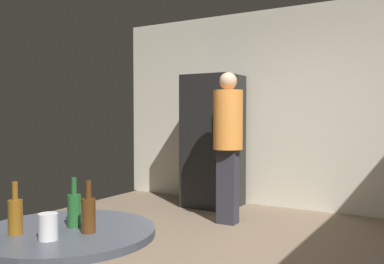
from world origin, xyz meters
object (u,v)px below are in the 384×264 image
(foreground_table, at_px, (67,252))
(plastic_cup_white, at_px, (48,227))
(beer_bottle_amber, at_px, (15,215))
(beer_bottle_brown, at_px, (89,214))
(beer_bottle_green, at_px, (74,209))
(person_in_orange_shirt, at_px, (228,135))
(refrigerator, at_px, (213,141))

(foreground_table, xyz_separation_m, plastic_cup_white, (0.06, -0.15, 0.16))
(foreground_table, relative_size, beer_bottle_amber, 3.48)
(beer_bottle_brown, height_order, beer_bottle_green, same)
(beer_bottle_brown, xyz_separation_m, plastic_cup_white, (-0.07, -0.16, -0.03))
(beer_bottle_amber, distance_m, person_in_orange_shirt, 3.27)
(refrigerator, relative_size, foreground_table, 2.25)
(beer_bottle_brown, distance_m, person_in_orange_shirt, 3.14)
(foreground_table, height_order, beer_bottle_green, beer_bottle_green)
(refrigerator, distance_m, plastic_cup_white, 4.17)
(refrigerator, height_order, person_in_orange_shirt, refrigerator)
(foreground_table, relative_size, plastic_cup_white, 7.27)
(refrigerator, height_order, beer_bottle_brown, refrigerator)
(foreground_table, xyz_separation_m, beer_bottle_green, (-0.00, 0.05, 0.19))
(refrigerator, bearing_deg, plastic_cup_white, -71.37)
(beer_bottle_amber, xyz_separation_m, person_in_orange_shirt, (-0.55, 3.21, 0.21))
(beer_bottle_green, bearing_deg, refrigerator, 108.74)
(beer_bottle_brown, bearing_deg, person_in_orange_shirt, 104.85)
(beer_bottle_green, relative_size, person_in_orange_shirt, 0.13)
(beer_bottle_amber, bearing_deg, foreground_table, 53.74)
(beer_bottle_green, height_order, plastic_cup_white, beer_bottle_green)
(foreground_table, relative_size, beer_bottle_brown, 3.48)
(beer_bottle_brown, relative_size, plastic_cup_white, 2.09)
(foreground_table, height_order, plastic_cup_white, plastic_cup_white)
(foreground_table, bearing_deg, plastic_cup_white, -69.15)
(refrigerator, bearing_deg, beer_bottle_amber, -73.89)
(beer_bottle_amber, distance_m, beer_bottle_brown, 0.31)
(refrigerator, height_order, foreground_table, refrigerator)
(beer_bottle_brown, bearing_deg, plastic_cup_white, -112.53)
(foreground_table, bearing_deg, beer_bottle_green, 91.24)
(foreground_table, xyz_separation_m, beer_bottle_brown, (0.13, 0.01, 0.19))
(plastic_cup_white, bearing_deg, beer_bottle_green, 106.58)
(refrigerator, height_order, beer_bottle_green, refrigerator)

